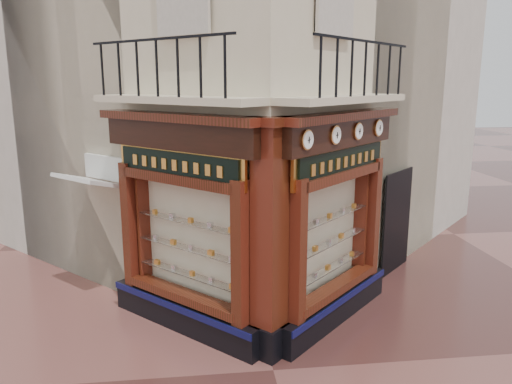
{
  "coord_description": "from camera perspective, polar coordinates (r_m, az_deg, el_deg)",
  "views": [
    {
      "loc": [
        -1.13,
        -7.05,
        4.5
      ],
      "look_at": [
        -0.04,
        2.0,
        2.47
      ],
      "focal_mm": 35.0,
      "sensor_mm": 36.0,
      "label": 1
    }
  ],
  "objects": [
    {
      "name": "corner_pilaster",
      "position": [
        8.05,
        1.54,
        -5.96
      ],
      "size": [
        0.85,
        0.85,
        3.98
      ],
      "rotation": [
        0.0,
        0.0,
        0.79
      ],
      "color": "black",
      "rests_on": "ground"
    },
    {
      "name": "signboard_left",
      "position": [
        8.69,
        -9.0,
        3.1
      ],
      "size": [
        2.19,
        2.19,
        0.59
      ],
      "rotation": [
        0.0,
        0.0,
        2.36
      ],
      "color": "gold",
      "rests_on": "ground"
    },
    {
      "name": "clock_a",
      "position": [
        7.76,
        5.87,
        5.95
      ],
      "size": [
        0.26,
        0.26,
        0.32
      ],
      "rotation": [
        0.0,
        0.0,
        0.79
      ],
      "color": "#CB8743",
      "rests_on": "ground"
    },
    {
      "name": "neighbour_right",
      "position": [
        16.13,
        6.29,
        16.01
      ],
      "size": [
        11.31,
        11.31,
        11.0
      ],
      "primitive_type": "cube",
      "rotation": [
        0.0,
        0.0,
        0.79
      ],
      "color": "beige",
      "rests_on": "ground"
    },
    {
      "name": "awning",
      "position": [
        11.33,
        -17.77,
        -11.52
      ],
      "size": [
        1.55,
        1.55,
        0.3
      ],
      "primitive_type": null,
      "rotation": [
        0.27,
        0.0,
        2.36
      ],
      "color": "silver",
      "rests_on": "ground"
    },
    {
      "name": "main_building",
      "position": [
        13.34,
        -2.1,
        18.97
      ],
      "size": [
        11.31,
        11.31,
        12.0
      ],
      "primitive_type": "cube",
      "rotation": [
        0.0,
        0.0,
        0.79
      ],
      "color": "beige",
      "rests_on": "ground"
    },
    {
      "name": "neighbour_left",
      "position": [
        15.77,
        -12.24,
        15.89
      ],
      "size": [
        11.31,
        11.31,
        11.0
      ],
      "primitive_type": "cube",
      "rotation": [
        0.0,
        0.0,
        0.79
      ],
      "color": "beige",
      "rests_on": "ground"
    },
    {
      "name": "signboard_right",
      "position": [
        9.06,
        9.84,
        3.45
      ],
      "size": [
        2.27,
        2.27,
        0.61
      ],
      "rotation": [
        0.0,
        0.0,
        0.79
      ],
      "color": "gold",
      "rests_on": "ground"
    },
    {
      "name": "shopfront_right",
      "position": [
        9.33,
        9.16,
        -3.32
      ],
      "size": [
        2.86,
        2.86,
        3.98
      ],
      "rotation": [
        0.0,
        0.0,
        0.79
      ],
      "color": "black",
      "rests_on": "ground"
    },
    {
      "name": "clock_c",
      "position": [
        9.25,
        11.59,
        6.81
      ],
      "size": [
        0.26,
        0.26,
        0.31
      ],
      "rotation": [
        0.0,
        0.0,
        0.79
      ],
      "color": "#CB8743",
      "rests_on": "ground"
    },
    {
      "name": "balcony",
      "position": [
        8.62,
        0.66,
        10.64
      ],
      "size": [
        5.94,
        2.97,
        1.03
      ],
      "color": "beige",
      "rests_on": "ground"
    },
    {
      "name": "clock_b",
      "position": [
        8.52,
        9.07,
        6.44
      ],
      "size": [
        0.26,
        0.26,
        0.32
      ],
      "rotation": [
        0.0,
        0.0,
        0.79
      ],
      "color": "#CB8743",
      "rests_on": "ground"
    },
    {
      "name": "shopfront_left",
      "position": [
        8.99,
        -8.39,
        -3.91
      ],
      "size": [
        2.86,
        2.86,
        3.98
      ],
      "rotation": [
        0.0,
        0.0,
        2.36
      ],
      "color": "black",
      "rests_on": "ground"
    },
    {
      "name": "clock_d",
      "position": [
        10.02,
        13.8,
        7.13
      ],
      "size": [
        0.27,
        0.27,
        0.33
      ],
      "rotation": [
        0.0,
        0.0,
        0.79
      ],
      "color": "#CB8743",
      "rests_on": "ground"
    },
    {
      "name": "ground",
      "position": [
        8.44,
        1.99,
        -19.69
      ],
      "size": [
        80.0,
        80.0,
        0.0
      ],
      "primitive_type": "plane",
      "color": "#442320",
      "rests_on": "ground"
    }
  ]
}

